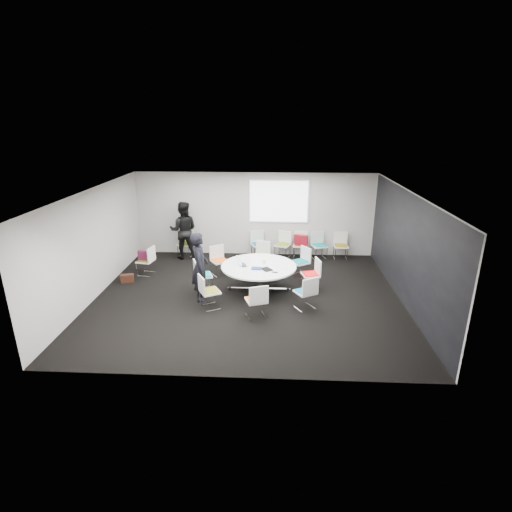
{
  "coord_description": "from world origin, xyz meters",
  "views": [
    {
      "loc": [
        0.72,
        -9.63,
        4.53
      ],
      "look_at": [
        0.2,
        0.4,
        1.0
      ],
      "focal_mm": 28.0,
      "sensor_mm": 36.0,
      "label": 1
    }
  ],
  "objects_px": {
    "chair_ring_f": "(210,298)",
    "chair_back_a": "(259,249)",
    "chair_ring_d": "(220,266)",
    "chair_back_d": "(319,251)",
    "chair_ring_e": "(203,281)",
    "person_main": "(200,267)",
    "maroon_bag": "(145,255)",
    "conference_table": "(259,273)",
    "chair_spare_left": "(147,266)",
    "chair_back_b": "(283,250)",
    "chair_back_c": "(300,250)",
    "chair_ring_c": "(261,261)",
    "cup": "(264,261)",
    "laptop": "(244,264)",
    "chair_ring_g": "(256,307)",
    "brown_bag": "(127,278)",
    "chair_ring_a": "(310,280)",
    "chair_back_e": "(341,251)",
    "chair_ring_b": "(300,267)",
    "person_back": "(184,230)",
    "chair_ring_h": "(305,298)",
    "chair_person_back": "(186,248)"
  },
  "relations": [
    {
      "from": "chair_back_a",
      "to": "chair_back_b",
      "type": "distance_m",
      "value": 0.81
    },
    {
      "from": "chair_back_a",
      "to": "cup",
      "type": "distance_m",
      "value": 2.62
    },
    {
      "from": "conference_table",
      "to": "laptop",
      "type": "distance_m",
      "value": 0.46
    },
    {
      "from": "chair_back_b",
      "to": "cup",
      "type": "distance_m",
      "value": 2.66
    },
    {
      "from": "brown_bag",
      "to": "chair_spare_left",
      "type": "bearing_deg",
      "value": 57.96
    },
    {
      "from": "cup",
      "to": "chair_ring_c",
      "type": "bearing_deg",
      "value": 95.28
    },
    {
      "from": "chair_ring_d",
      "to": "chair_back_d",
      "type": "bearing_deg",
      "value": 174.27
    },
    {
      "from": "chair_back_c",
      "to": "chair_ring_f",
      "type": "bearing_deg",
      "value": 64.79
    },
    {
      "from": "chair_back_a",
      "to": "cup",
      "type": "relative_size",
      "value": 9.78
    },
    {
      "from": "chair_ring_a",
      "to": "chair_ring_d",
      "type": "bearing_deg",
      "value": 56.34
    },
    {
      "from": "chair_ring_f",
      "to": "chair_spare_left",
      "type": "height_order",
      "value": "same"
    },
    {
      "from": "chair_ring_a",
      "to": "chair_back_b",
      "type": "bearing_deg",
      "value": 1.89
    },
    {
      "from": "chair_ring_b",
      "to": "chair_back_c",
      "type": "bearing_deg",
      "value": -38.01
    },
    {
      "from": "chair_ring_a",
      "to": "laptop",
      "type": "relative_size",
      "value": 2.42
    },
    {
      "from": "chair_ring_f",
      "to": "chair_back_a",
      "type": "xyz_separation_m",
      "value": [
        1.04,
        3.88,
        0.0
      ]
    },
    {
      "from": "chair_person_back",
      "to": "person_back",
      "type": "distance_m",
      "value": 0.7
    },
    {
      "from": "chair_back_c",
      "to": "person_main",
      "type": "distance_m",
      "value": 4.4
    },
    {
      "from": "chair_ring_e",
      "to": "laptop",
      "type": "distance_m",
      "value": 1.22
    },
    {
      "from": "chair_ring_e",
      "to": "chair_back_c",
      "type": "bearing_deg",
      "value": 114.93
    },
    {
      "from": "maroon_bag",
      "to": "chair_back_b",
      "type": "bearing_deg",
      "value": 23.2
    },
    {
      "from": "chair_ring_c",
      "to": "chair_ring_f",
      "type": "distance_m",
      "value": 2.95
    },
    {
      "from": "cup",
      "to": "maroon_bag",
      "type": "distance_m",
      "value": 3.66
    },
    {
      "from": "conference_table",
      "to": "chair_spare_left",
      "type": "distance_m",
      "value": 3.57
    },
    {
      "from": "conference_table",
      "to": "chair_back_b",
      "type": "height_order",
      "value": "chair_back_b"
    },
    {
      "from": "conference_table",
      "to": "chair_ring_g",
      "type": "relative_size",
      "value": 2.3
    },
    {
      "from": "chair_ring_g",
      "to": "brown_bag",
      "type": "relative_size",
      "value": 2.44
    },
    {
      "from": "conference_table",
      "to": "maroon_bag",
      "type": "height_order",
      "value": "maroon_bag"
    },
    {
      "from": "chair_back_d",
      "to": "chair_back_b",
      "type": "bearing_deg",
      "value": -19.66
    },
    {
      "from": "person_back",
      "to": "cup",
      "type": "height_order",
      "value": "person_back"
    },
    {
      "from": "chair_back_c",
      "to": "maroon_bag",
      "type": "distance_m",
      "value": 5.04
    },
    {
      "from": "chair_back_c",
      "to": "chair_back_e",
      "type": "xyz_separation_m",
      "value": [
        1.35,
        -0.04,
        0.0
      ]
    },
    {
      "from": "chair_ring_b",
      "to": "person_back",
      "type": "xyz_separation_m",
      "value": [
        -3.8,
        1.46,
        0.68
      ]
    },
    {
      "from": "chair_ring_c",
      "to": "chair_spare_left",
      "type": "relative_size",
      "value": 1.0
    },
    {
      "from": "chair_back_a",
      "to": "laptop",
      "type": "bearing_deg",
      "value": 65.98
    },
    {
      "from": "chair_ring_d",
      "to": "laptop",
      "type": "xyz_separation_m",
      "value": [
        0.82,
        -1.05,
        0.47
      ]
    },
    {
      "from": "maroon_bag",
      "to": "conference_table",
      "type": "bearing_deg",
      "value": -16.15
    },
    {
      "from": "laptop",
      "to": "conference_table",
      "type": "bearing_deg",
      "value": -123.82
    },
    {
      "from": "chair_ring_e",
      "to": "person_main",
      "type": "bearing_deg",
      "value": -16.84
    },
    {
      "from": "chair_back_c",
      "to": "chair_ring_g",
      "type": "bearing_deg",
      "value": 80.77
    },
    {
      "from": "chair_ring_c",
      "to": "chair_ring_f",
      "type": "xyz_separation_m",
      "value": [
        -1.18,
        -2.7,
        0.0
      ]
    },
    {
      "from": "chair_ring_h",
      "to": "brown_bag",
      "type": "bearing_deg",
      "value": 134.1
    },
    {
      "from": "conference_table",
      "to": "laptop",
      "type": "xyz_separation_m",
      "value": [
        -0.4,
        0.04,
        0.23
      ]
    },
    {
      "from": "chair_back_c",
      "to": "conference_table",
      "type": "bearing_deg",
      "value": 72.25
    },
    {
      "from": "chair_ring_e",
      "to": "person_back",
      "type": "relative_size",
      "value": 0.46
    },
    {
      "from": "chair_ring_h",
      "to": "chair_spare_left",
      "type": "bearing_deg",
      "value": 126.15
    },
    {
      "from": "chair_ring_c",
      "to": "cup",
      "type": "xyz_separation_m",
      "value": [
        0.13,
        -1.37,
        0.5
      ]
    },
    {
      "from": "chair_back_d",
      "to": "laptop",
      "type": "bearing_deg",
      "value": 31.62
    },
    {
      "from": "cup",
      "to": "brown_bag",
      "type": "bearing_deg",
      "value": 177.61
    },
    {
      "from": "chair_back_b",
      "to": "person_main",
      "type": "distance_m",
      "value": 4.06
    },
    {
      "from": "chair_back_a",
      "to": "person_main",
      "type": "bearing_deg",
      "value": 49.9
    }
  ]
}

